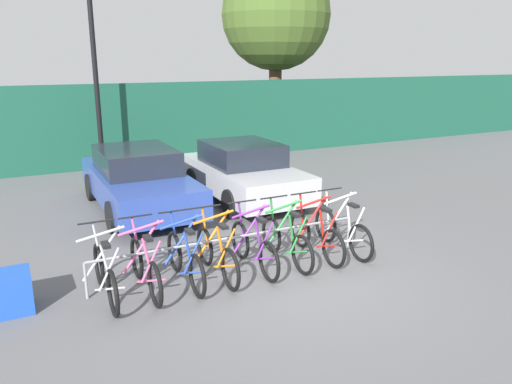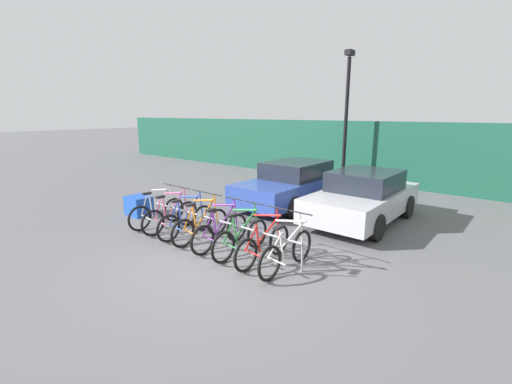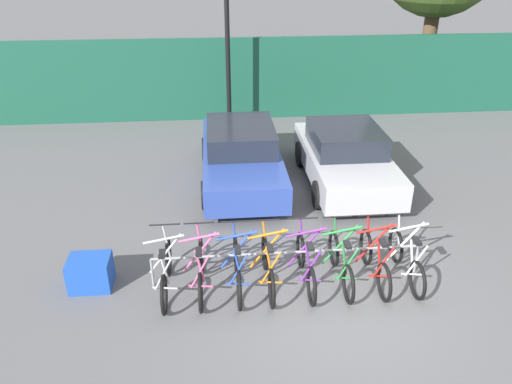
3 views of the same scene
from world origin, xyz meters
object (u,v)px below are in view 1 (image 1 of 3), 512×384
(cargo_crate, at_px, (4,293))
(tree_behind_hoarding, at_px, (276,16))
(car_silver, at_px, (243,172))
(car_blue, at_px, (138,180))
(bicycle_purple, at_px, (254,247))
(lamp_post, at_px, (95,72))
(bicycle_white, at_px, (342,231))
(bicycle_pink, at_px, (145,268))
(bicycle_silver, at_px, (105,275))
(bicycle_red, at_px, (316,236))
(bicycle_blue, at_px, (185,260))
(bicycle_green, at_px, (286,241))
(bike_rack, at_px, (233,241))
(bicycle_orange, at_px, (217,254))

(cargo_crate, bearing_deg, tree_behind_hoarding, 46.60)
(car_silver, bearing_deg, car_blue, 171.97)
(bicycle_purple, distance_m, lamp_post, 8.44)
(bicycle_white, xyz_separation_m, tree_behind_hoarding, (4.53, 10.77, 4.51))
(bicycle_pink, distance_m, tree_behind_hoarding, 14.20)
(car_blue, distance_m, lamp_post, 4.42)
(bicycle_silver, relative_size, bicycle_red, 1.00)
(bicycle_blue, height_order, car_silver, car_silver)
(bicycle_green, xyz_separation_m, cargo_crate, (-4.27, 0.25, -0.10))
(bicycle_blue, bearing_deg, bike_rack, 7.08)
(bicycle_pink, bearing_deg, tree_behind_hoarding, 53.67)
(bicycle_pink, relative_size, bicycle_white, 1.00)
(bicycle_pink, height_order, car_blue, car_blue)
(car_blue, relative_size, lamp_post, 0.86)
(car_blue, bearing_deg, cargo_crate, -125.57)
(bicycle_blue, height_order, bicycle_orange, same)
(bicycle_green, xyz_separation_m, car_silver, (1.01, 3.84, 0.31))
(bicycle_purple, height_order, tree_behind_hoarding, tree_behind_hoarding)
(bicycle_orange, height_order, bicycle_green, same)
(bicycle_pink, relative_size, bicycle_blue, 1.00)
(bicycle_orange, xyz_separation_m, bicycle_green, (1.26, 0.00, 0.00))
(bicycle_purple, bearing_deg, bike_rack, 157.41)
(bicycle_green, distance_m, bicycle_white, 1.15)
(bicycle_blue, relative_size, car_silver, 0.42)
(tree_behind_hoarding, bearing_deg, lamp_post, -158.93)
(bicycle_silver, relative_size, car_blue, 0.38)
(bicycle_red, distance_m, car_blue, 4.67)
(bicycle_orange, bearing_deg, bicycle_blue, 178.57)
(bicycle_pink, distance_m, bicycle_green, 2.39)
(bike_rack, relative_size, lamp_post, 0.89)
(bicycle_pink, distance_m, bicycle_purple, 1.79)
(bicycle_blue, bearing_deg, bicycle_silver, 177.41)
(bicycle_pink, height_order, bicycle_purple, same)
(bicycle_white, height_order, cargo_crate, bicycle_white)
(bicycle_purple, bearing_deg, lamp_post, 100.80)
(bicycle_purple, distance_m, bicycle_green, 0.61)
(bicycle_orange, height_order, lamp_post, lamp_post)
(bicycle_silver, distance_m, bicycle_purple, 2.36)
(bicycle_blue, height_order, cargo_crate, bicycle_blue)
(car_blue, bearing_deg, bicycle_pink, -102.70)
(bicycle_orange, relative_size, tree_behind_hoarding, 0.24)
(bicycle_orange, height_order, tree_behind_hoarding, tree_behind_hoarding)
(car_blue, xyz_separation_m, lamp_post, (-0.13, 3.79, 2.28))
(bicycle_blue, xyz_separation_m, bicycle_green, (1.78, 0.00, 0.00))
(bicycle_red, bearing_deg, bike_rack, 174.56)
(bike_rack, relative_size, bicycle_silver, 2.73)
(lamp_post, bearing_deg, cargo_crate, -109.19)
(bicycle_silver, height_order, bicycle_red, same)
(bicycle_orange, height_order, bicycle_purple, same)
(tree_behind_hoarding, bearing_deg, bicycle_purple, -120.31)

